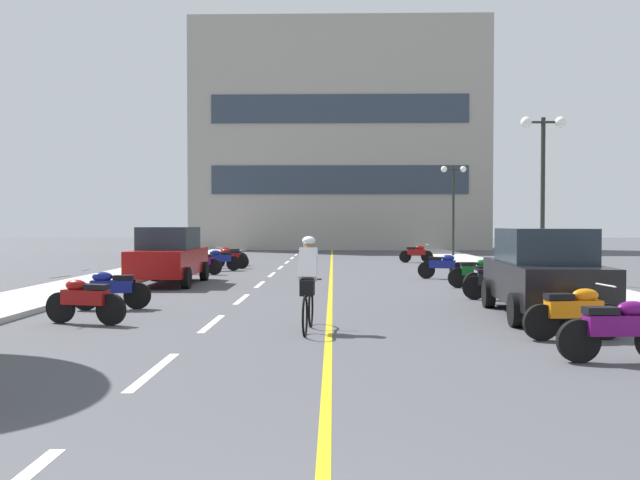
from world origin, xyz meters
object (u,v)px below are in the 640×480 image
object	(u,v)px
street_lamp_mid	(543,161)
motorcycle_8	(443,266)
motorcycle_2	(574,312)
motorcycle_13	(416,253)
cyclist_rider	(308,281)
parked_car_mid	(169,256)
motorcycle_11	(230,257)
motorcycle_3	(85,300)
motorcycle_10	(220,259)
motorcycle_6	(492,277)
motorcycle_9	(201,262)
motorcycle_7	(477,272)
motorcycle_12	(229,255)
motorcycle_5	(498,282)
motorcycle_4	(111,289)
street_lamp_far	(453,190)
parked_car_near	(543,272)
motorcycle_1	(619,328)

from	to	relation	value
street_lamp_mid	motorcycle_8	distance (m)	4.81
motorcycle_2	motorcycle_13	bearing A→B (deg)	89.45
motorcycle_8	cyclist_rider	world-z (taller)	cyclist_rider
parked_car_mid	cyclist_rider	distance (m)	10.06
cyclist_rider	motorcycle_11	bearing A→B (deg)	103.91
cyclist_rider	motorcycle_13	bearing A→B (deg)	77.45
cyclist_rider	motorcycle_3	bearing A→B (deg)	171.11
motorcycle_11	cyclist_rider	distance (m)	16.80
motorcycle_10	motorcycle_13	world-z (taller)	same
motorcycle_6	motorcycle_9	xyz separation A→B (m)	(-9.39, 6.62, 0.00)
motorcycle_7	motorcycle_9	size ratio (longest dim) A/B	1.02
motorcycle_8	motorcycle_11	distance (m)	9.86
motorcycle_10	motorcycle_12	size ratio (longest dim) A/B	0.99
street_lamp_mid	motorcycle_10	xyz separation A→B (m)	(-11.46, 5.20, -3.49)
motorcycle_5	motorcycle_6	xyz separation A→B (m)	(0.24, 1.57, 0.00)
motorcycle_7	motorcycle_13	bearing A→B (deg)	90.65
motorcycle_4	motorcycle_6	distance (m)	9.95
motorcycle_3	motorcycle_4	world-z (taller)	same
motorcycle_11	street_lamp_mid	bearing A→B (deg)	-30.77
motorcycle_10	motorcycle_12	bearing A→B (deg)	92.69
motorcycle_3	motorcycle_9	distance (m)	12.21
motorcycle_2	motorcycle_3	size ratio (longest dim) A/B	1.01
street_lamp_mid	motorcycle_5	size ratio (longest dim) A/B	3.19
street_lamp_far	motorcycle_8	bearing A→B (deg)	-101.93
motorcycle_7	motorcycle_8	distance (m)	3.12
parked_car_near	motorcycle_12	size ratio (longest dim) A/B	2.54
motorcycle_3	motorcycle_10	bearing A→B (deg)	89.69
street_lamp_mid	cyclist_rider	size ratio (longest dim) A/B	2.98
street_lamp_mid	motorcycle_4	bearing A→B (deg)	-149.82
street_lamp_far	motorcycle_7	size ratio (longest dim) A/B	3.03
motorcycle_10	motorcycle_13	xyz separation A→B (m)	(8.82, 5.96, 0.00)
motorcycle_1	motorcycle_3	world-z (taller)	same
parked_car_mid	motorcycle_1	distance (m)	14.62
motorcycle_12	motorcycle_4	bearing A→B (deg)	-90.50
motorcycle_8	motorcycle_11	xyz separation A→B (m)	(-8.30, 5.31, 0.00)
parked_car_mid	motorcycle_2	world-z (taller)	parked_car_mid
motorcycle_11	motorcycle_12	bearing A→B (deg)	100.11
motorcycle_6	motorcycle_13	size ratio (longest dim) A/B	0.97
parked_car_mid	motorcycle_7	bearing A→B (deg)	-5.72
parked_car_near	motorcycle_11	distance (m)	16.92
motorcycle_8	motorcycle_11	size ratio (longest dim) A/B	0.99
street_lamp_mid	parked_car_mid	size ratio (longest dim) A/B	1.25
parked_car_mid	motorcycle_5	world-z (taller)	parked_car_mid
street_lamp_far	motorcycle_2	world-z (taller)	street_lamp_far
motorcycle_1	motorcycle_12	world-z (taller)	same
street_lamp_mid	motorcycle_13	bearing A→B (deg)	103.30
motorcycle_8	motorcycle_4	bearing A→B (deg)	-136.75
motorcycle_8	motorcycle_10	xyz separation A→B (m)	(-8.47, 3.79, 0.00)
motorcycle_9	motorcycle_12	xyz separation A→B (m)	(0.22, 5.26, 0.00)
parked_car_near	motorcycle_8	distance (m)	9.15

